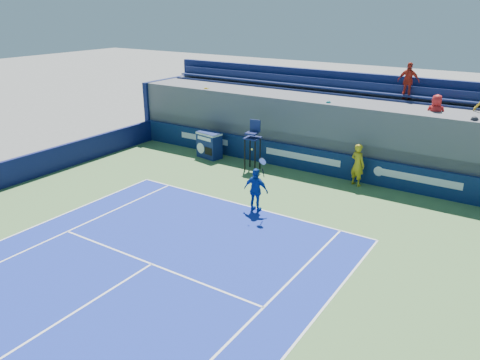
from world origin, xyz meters
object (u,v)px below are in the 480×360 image
Objects in this scene: ball_person at (358,165)px; tennis_player at (256,190)px; umpire_chair at (253,140)px; match_clock at (209,144)px.

tennis_player reaches higher than ball_person.
umpire_chair is at bearing 29.30° from ball_person.
umpire_chair is (2.94, -0.36, 0.79)m from match_clock.
ball_person is 8.00m from match_clock.
tennis_player is (5.67, -4.51, 0.16)m from match_clock.
match_clock is 3.06m from umpire_chair.
umpire_chair is (-5.05, -0.75, 0.54)m from ball_person.
match_clock is at bearing 141.50° from tennis_player.
ball_person is 0.76× the size of tennis_player.
ball_person is at bearing 2.83° from match_clock.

